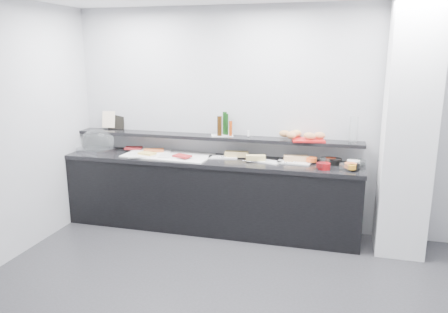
% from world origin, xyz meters
% --- Properties ---
extents(ground, '(5.00, 5.00, 0.00)m').
position_xyz_m(ground, '(0.00, 0.00, 0.00)').
color(ground, '#2D2D30').
rests_on(ground, ground).
extents(back_wall, '(5.00, 0.02, 2.70)m').
position_xyz_m(back_wall, '(0.00, 2.00, 1.35)').
color(back_wall, '#ABADB3').
rests_on(back_wall, ground).
extents(column, '(0.50, 0.50, 2.70)m').
position_xyz_m(column, '(1.50, 1.65, 1.35)').
color(column, white).
rests_on(column, ground).
extents(buffet_cabinet, '(3.60, 0.60, 0.85)m').
position_xyz_m(buffet_cabinet, '(-0.70, 1.70, 0.42)').
color(buffet_cabinet, black).
rests_on(buffet_cabinet, ground).
extents(counter_top, '(3.62, 0.62, 0.05)m').
position_xyz_m(counter_top, '(-0.70, 1.70, 0.88)').
color(counter_top, black).
rests_on(counter_top, buffet_cabinet).
extents(wall_shelf, '(3.60, 0.25, 0.04)m').
position_xyz_m(wall_shelf, '(-0.70, 1.88, 1.13)').
color(wall_shelf, black).
rests_on(wall_shelf, back_wall).
extents(cloche_base, '(0.55, 0.47, 0.04)m').
position_xyz_m(cloche_base, '(-2.26, 1.72, 0.92)').
color(cloche_base, '#B1B4B8').
rests_on(cloche_base, counter_top).
extents(cloche_dome, '(0.50, 0.40, 0.34)m').
position_xyz_m(cloche_dome, '(-2.21, 1.70, 1.03)').
color(cloche_dome, silver).
rests_on(cloche_dome, cloche_base).
extents(linen_runner, '(1.11, 0.59, 0.01)m').
position_xyz_m(linen_runner, '(-1.24, 1.70, 0.91)').
color(linen_runner, silver).
rests_on(linen_runner, counter_top).
extents(platter_meat_a, '(0.37, 0.31, 0.01)m').
position_xyz_m(platter_meat_a, '(-1.69, 1.86, 0.92)').
color(platter_meat_a, white).
rests_on(platter_meat_a, linen_runner).
extents(food_meat_a, '(0.25, 0.20, 0.02)m').
position_xyz_m(food_meat_a, '(-1.77, 1.84, 0.94)').
color(food_meat_a, maroon).
rests_on(food_meat_a, platter_meat_a).
extents(platter_salmon, '(0.35, 0.28, 0.01)m').
position_xyz_m(platter_salmon, '(-1.41, 1.81, 0.92)').
color(platter_salmon, white).
rests_on(platter_salmon, linen_runner).
extents(food_salmon, '(0.29, 0.24, 0.02)m').
position_xyz_m(food_salmon, '(-1.46, 1.78, 0.94)').
color(food_salmon, '#CC5B29').
rests_on(food_salmon, platter_salmon).
extents(platter_cheese, '(0.38, 0.33, 0.01)m').
position_xyz_m(platter_cheese, '(-1.52, 1.56, 0.92)').
color(platter_cheese, white).
rests_on(platter_cheese, linen_runner).
extents(food_cheese, '(0.23, 0.18, 0.02)m').
position_xyz_m(food_cheese, '(-1.47, 1.60, 0.94)').
color(food_cheese, '#E5C159').
rests_on(food_cheese, platter_cheese).
extents(platter_meat_b, '(0.32, 0.23, 0.01)m').
position_xyz_m(platter_meat_b, '(-1.16, 1.62, 0.92)').
color(platter_meat_b, white).
rests_on(platter_meat_b, linen_runner).
extents(food_meat_b, '(0.24, 0.19, 0.02)m').
position_xyz_m(food_meat_b, '(-1.01, 1.58, 0.94)').
color(food_meat_b, maroon).
rests_on(food_meat_b, platter_meat_b).
extents(sandwich_plate_left, '(0.37, 0.23, 0.01)m').
position_xyz_m(sandwich_plate_left, '(-0.55, 1.79, 0.91)').
color(sandwich_plate_left, white).
rests_on(sandwich_plate_left, counter_top).
extents(sandwich_food_left, '(0.30, 0.15, 0.06)m').
position_xyz_m(sandwich_food_left, '(-0.39, 1.84, 0.94)').
color(sandwich_food_left, tan).
rests_on(sandwich_food_left, sandwich_plate_left).
extents(tongs_left, '(0.14, 0.09, 0.01)m').
position_xyz_m(tongs_left, '(-0.53, 1.75, 0.92)').
color(tongs_left, '#B1B2B8').
rests_on(tongs_left, sandwich_plate_left).
extents(sandwich_plate_mid, '(0.38, 0.25, 0.01)m').
position_xyz_m(sandwich_plate_mid, '(-0.01, 1.72, 0.91)').
color(sandwich_plate_mid, white).
rests_on(sandwich_plate_mid, counter_top).
extents(sandwich_food_mid, '(0.24, 0.14, 0.06)m').
position_xyz_m(sandwich_food_mid, '(-0.13, 1.71, 0.94)').
color(sandwich_food_mid, tan).
rests_on(sandwich_food_mid, sandwich_plate_mid).
extents(tongs_mid, '(0.16, 0.04, 0.01)m').
position_xyz_m(tongs_mid, '(-0.20, 1.62, 0.92)').
color(tongs_mid, '#B6B8BD').
rests_on(tongs_mid, sandwich_plate_mid).
extents(sandwich_plate_right, '(0.39, 0.20, 0.01)m').
position_xyz_m(sandwich_plate_right, '(0.31, 1.74, 0.91)').
color(sandwich_plate_right, silver).
rests_on(sandwich_plate_right, counter_top).
extents(sandwich_food_right, '(0.30, 0.17, 0.06)m').
position_xyz_m(sandwich_food_right, '(0.33, 1.81, 0.94)').
color(sandwich_food_right, tan).
rests_on(sandwich_food_right, sandwich_plate_right).
extents(tongs_right, '(0.14, 0.09, 0.01)m').
position_xyz_m(tongs_right, '(0.28, 1.70, 0.92)').
color(tongs_right, silver).
rests_on(tongs_right, sandwich_plate_right).
extents(bowl_glass_fruit, '(0.16, 0.16, 0.07)m').
position_xyz_m(bowl_glass_fruit, '(0.68, 1.81, 0.94)').
color(bowl_glass_fruit, white).
rests_on(bowl_glass_fruit, counter_top).
extents(fill_glass_fruit, '(0.12, 0.12, 0.05)m').
position_xyz_m(fill_glass_fruit, '(0.51, 1.78, 0.95)').
color(fill_glass_fruit, '#F55A21').
rests_on(fill_glass_fruit, bowl_glass_fruit).
extents(bowl_black_jam, '(0.17, 0.17, 0.07)m').
position_xyz_m(bowl_black_jam, '(0.77, 1.81, 0.94)').
color(bowl_black_jam, black).
rests_on(bowl_black_jam, counter_top).
extents(fill_black_jam, '(0.15, 0.15, 0.05)m').
position_xyz_m(fill_black_jam, '(0.72, 1.82, 0.95)').
color(fill_black_jam, '#51180B').
rests_on(fill_black_jam, bowl_black_jam).
extents(bowl_glass_cream, '(0.22, 0.22, 0.07)m').
position_xyz_m(bowl_glass_cream, '(1.02, 1.80, 0.94)').
color(bowl_glass_cream, white).
rests_on(bowl_glass_cream, counter_top).
extents(fill_glass_cream, '(0.16, 0.16, 0.05)m').
position_xyz_m(fill_glass_cream, '(0.98, 1.77, 0.95)').
color(fill_glass_cream, white).
rests_on(fill_glass_cream, bowl_glass_cream).
extents(bowl_red_jam, '(0.15, 0.15, 0.07)m').
position_xyz_m(bowl_red_jam, '(0.66, 1.56, 0.94)').
color(bowl_red_jam, maroon).
rests_on(bowl_red_jam, counter_top).
extents(fill_red_jam, '(0.13, 0.13, 0.05)m').
position_xyz_m(fill_red_jam, '(0.63, 1.54, 0.95)').
color(fill_red_jam, '#510B0E').
rests_on(fill_red_jam, bowl_red_jam).
extents(bowl_glass_salmon, '(0.18, 0.18, 0.07)m').
position_xyz_m(bowl_glass_salmon, '(0.89, 1.58, 0.94)').
color(bowl_glass_salmon, white).
rests_on(bowl_glass_salmon, counter_top).
extents(fill_glass_salmon, '(0.13, 0.13, 0.05)m').
position_xyz_m(fill_glass_salmon, '(0.94, 1.62, 0.95)').
color(fill_glass_salmon, orange).
rests_on(fill_glass_salmon, bowl_glass_salmon).
extents(bowl_black_fruit, '(0.15, 0.15, 0.07)m').
position_xyz_m(bowl_black_fruit, '(0.98, 1.60, 0.94)').
color(bowl_black_fruit, black).
rests_on(bowl_black_fruit, counter_top).
extents(fill_black_fruit, '(0.11, 0.11, 0.05)m').
position_xyz_m(fill_black_fruit, '(0.95, 1.55, 0.95)').
color(fill_black_fruit, orange).
rests_on(fill_black_fruit, bowl_black_fruit).
extents(framed_print, '(0.22, 0.08, 0.26)m').
position_xyz_m(framed_print, '(-2.09, 2.00, 1.28)').
color(framed_print, black).
rests_on(framed_print, wall_shelf).
extents(print_art, '(0.18, 0.07, 0.22)m').
position_xyz_m(print_art, '(-2.18, 1.97, 1.28)').
color(print_art, beige).
rests_on(print_art, framed_print).
extents(condiment_tray, '(0.30, 0.24, 0.01)m').
position_xyz_m(condiment_tray, '(-0.59, 1.89, 1.16)').
color(condiment_tray, silver).
rests_on(condiment_tray, wall_shelf).
extents(bottle_green_a, '(0.06, 0.06, 0.26)m').
position_xyz_m(bottle_green_a, '(-0.55, 1.93, 1.29)').
color(bottle_green_a, '#0E330E').
rests_on(bottle_green_a, condiment_tray).
extents(bottle_brown, '(0.07, 0.07, 0.24)m').
position_xyz_m(bottle_brown, '(-0.61, 1.84, 1.28)').
color(bottle_brown, '#321D09').
rests_on(bottle_brown, condiment_tray).
extents(bottle_green_b, '(0.07, 0.07, 0.28)m').
position_xyz_m(bottle_green_b, '(-0.57, 1.94, 1.30)').
color(bottle_green_b, '#0F350E').
rests_on(bottle_green_b, condiment_tray).
extents(bottle_hot, '(0.05, 0.05, 0.18)m').
position_xyz_m(bottle_hot, '(-0.48, 1.87, 1.25)').
color(bottle_hot, '#AB390C').
rests_on(bottle_hot, condiment_tray).
extents(shaker_salt, '(0.05, 0.05, 0.07)m').
position_xyz_m(shaker_salt, '(-0.50, 1.89, 1.20)').
color(shaker_salt, white).
rests_on(shaker_salt, condiment_tray).
extents(shaker_pepper, '(0.05, 0.05, 0.07)m').
position_xyz_m(shaker_pepper, '(-0.26, 1.90, 1.20)').
color(shaker_pepper, white).
rests_on(shaker_pepper, condiment_tray).
extents(bread_tray, '(0.41, 0.32, 0.02)m').
position_xyz_m(bread_tray, '(0.46, 1.86, 1.16)').
color(bread_tray, '#B61314').
rests_on(bread_tray, wall_shelf).
extents(bread_roll_nw, '(0.13, 0.08, 0.08)m').
position_xyz_m(bread_roll_nw, '(0.17, 1.91, 1.21)').
color(bread_roll_nw, '#B27844').
rests_on(bread_roll_nw, bread_tray).
extents(bread_roll_n, '(0.14, 0.10, 0.08)m').
position_xyz_m(bread_roll_n, '(0.30, 1.97, 1.21)').
color(bread_roll_n, tan).
rests_on(bread_roll_n, bread_tray).
extents(bread_roll_sw, '(0.14, 0.12, 0.08)m').
position_xyz_m(bread_roll_sw, '(0.26, 1.82, 1.21)').
color(bread_roll_sw, '#BE7D48').
rests_on(bread_roll_sw, bread_tray).
extents(bread_roll_s, '(0.13, 0.09, 0.08)m').
position_xyz_m(bread_roll_s, '(0.48, 1.82, 1.21)').
color(bread_roll_s, '#BB7547').
rests_on(bread_roll_s, bread_tray).
extents(bread_roll_se, '(0.15, 0.12, 0.08)m').
position_xyz_m(bread_roll_se, '(0.47, 1.84, 1.21)').
color(bread_roll_se, tan).
rests_on(bread_roll_se, bread_tray).
extents(bread_roll_midw, '(0.12, 0.09, 0.08)m').
position_xyz_m(bread_roll_midw, '(0.28, 1.91, 1.21)').
color(bread_roll_midw, tan).
rests_on(bread_roll_midw, bread_tray).
extents(bread_roll_mide, '(0.14, 0.10, 0.08)m').
position_xyz_m(bread_roll_mide, '(0.58, 1.90, 1.21)').
color(bread_roll_mide, '#CA814D').
rests_on(bread_roll_mide, bread_tray).
extents(carafe, '(0.10, 0.10, 0.30)m').
position_xyz_m(carafe, '(0.95, 1.85, 1.30)').
color(carafe, silver).
rests_on(carafe, wall_shelf).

